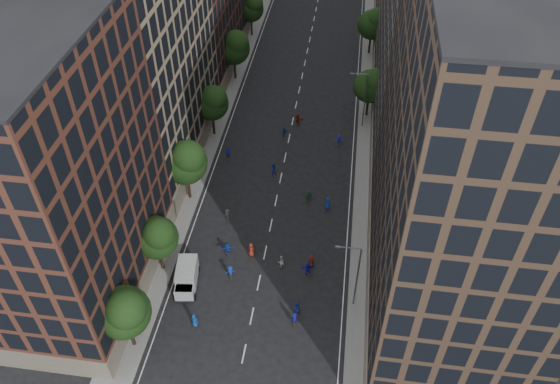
{
  "coord_description": "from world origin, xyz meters",
  "views": [
    {
      "loc": [
        7.6,
        -23.89,
        48.89
      ],
      "look_at": [
        0.59,
        26.53,
        2.0
      ],
      "focal_mm": 35.0,
      "sensor_mm": 36.0,
      "label": 1
    }
  ],
  "objects_px": {
    "skater_1": "(294,318)",
    "skater_2": "(297,308)",
    "streetlamp_far": "(364,97)",
    "cargo_van": "(187,277)",
    "skater_0": "(194,321)",
    "streetlamp_near": "(355,274)"
  },
  "relations": [
    {
      "from": "cargo_van",
      "to": "skater_1",
      "type": "height_order",
      "value": "cargo_van"
    },
    {
      "from": "skater_2",
      "to": "skater_0",
      "type": "bearing_deg",
      "value": 10.16
    },
    {
      "from": "cargo_van",
      "to": "streetlamp_near",
      "type": "bearing_deg",
      "value": -8.07
    },
    {
      "from": "streetlamp_far",
      "to": "skater_2",
      "type": "bearing_deg",
      "value": -99.3
    },
    {
      "from": "cargo_van",
      "to": "skater_1",
      "type": "bearing_deg",
      "value": -22.99
    },
    {
      "from": "streetlamp_far",
      "to": "streetlamp_near",
      "type": "bearing_deg",
      "value": -90.0
    },
    {
      "from": "cargo_van",
      "to": "skater_2",
      "type": "xyz_separation_m",
      "value": [
        12.46,
        -2.07,
        -0.53
      ]
    },
    {
      "from": "cargo_van",
      "to": "skater_0",
      "type": "relative_size",
      "value": 2.84
    },
    {
      "from": "skater_0",
      "to": "streetlamp_far",
      "type": "bearing_deg",
      "value": -93.63
    },
    {
      "from": "streetlamp_near",
      "to": "cargo_van",
      "type": "height_order",
      "value": "streetlamp_near"
    },
    {
      "from": "cargo_van",
      "to": "skater_2",
      "type": "height_order",
      "value": "cargo_van"
    },
    {
      "from": "skater_0",
      "to": "skater_2",
      "type": "relative_size",
      "value": 1.08
    },
    {
      "from": "cargo_van",
      "to": "skater_1",
      "type": "xyz_separation_m",
      "value": [
        12.38,
        -3.41,
        -0.49
      ]
    },
    {
      "from": "streetlamp_far",
      "to": "skater_1",
      "type": "bearing_deg",
      "value": -99.09
    },
    {
      "from": "cargo_van",
      "to": "skater_2",
      "type": "relative_size",
      "value": 3.06
    },
    {
      "from": "streetlamp_near",
      "to": "cargo_van",
      "type": "xyz_separation_m",
      "value": [
        -18.18,
        0.15,
        -3.81
      ]
    },
    {
      "from": "cargo_van",
      "to": "skater_1",
      "type": "distance_m",
      "value": 12.85
    },
    {
      "from": "skater_1",
      "to": "skater_2",
      "type": "height_order",
      "value": "skater_1"
    },
    {
      "from": "streetlamp_far",
      "to": "cargo_van",
      "type": "distance_m",
      "value": 37.74
    },
    {
      "from": "cargo_van",
      "to": "skater_1",
      "type": "relative_size",
      "value": 2.94
    },
    {
      "from": "streetlamp_near",
      "to": "skater_1",
      "type": "height_order",
      "value": "streetlamp_near"
    },
    {
      "from": "streetlamp_near",
      "to": "streetlamp_far",
      "type": "distance_m",
      "value": 33.0
    }
  ]
}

